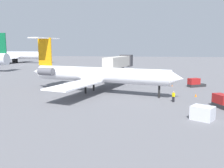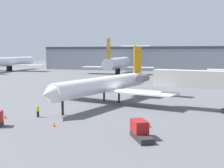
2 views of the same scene
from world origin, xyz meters
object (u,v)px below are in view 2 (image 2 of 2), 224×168
(regional_jet, at_px, (108,83))
(traffic_cone_far, at_px, (54,124))
(jet_bridge, at_px, (213,80))
(ground_crew_marshaller, at_px, (38,111))
(traffic_cone_near, at_px, (150,125))
(parked_airliner_west_end, at_px, (9,62))
(parked_airliner_west_mid, at_px, (118,63))
(baggage_tug_lead, at_px, (140,131))
(traffic_cone_mid, at_px, (5,116))

(regional_jet, xyz_separation_m, traffic_cone_far, (-0.86, -18.19, -3.23))
(jet_bridge, distance_m, ground_crew_marshaller, 26.36)
(traffic_cone_far, bearing_deg, regional_jet, 87.30)
(ground_crew_marshaller, distance_m, traffic_cone_near, 16.11)
(regional_jet, height_order, jet_bridge, regional_jet)
(parked_airliner_west_end, relative_size, parked_airliner_west_mid, 1.20)
(jet_bridge, relative_size, baggage_tug_lead, 3.95)
(jet_bridge, relative_size, parked_airliner_west_mid, 0.47)
(parked_airliner_west_mid, bearing_deg, jet_bridge, -62.16)
(parked_airliner_west_end, bearing_deg, parked_airliner_west_mid, -3.32)
(jet_bridge, height_order, traffic_cone_mid, jet_bridge)
(jet_bridge, distance_m, traffic_cone_near, 15.24)
(traffic_cone_far, bearing_deg, jet_bridge, 40.79)
(traffic_cone_mid, distance_m, parked_airliner_west_end, 106.07)
(regional_jet, distance_m, traffic_cone_mid, 19.06)
(ground_crew_marshaller, relative_size, parked_airliner_west_mid, 0.05)
(ground_crew_marshaller, xyz_separation_m, parked_airliner_west_end, (-67.17, 82.85, 3.49))
(jet_bridge, relative_size, traffic_cone_far, 29.83)
(ground_crew_marshaller, xyz_separation_m, traffic_cone_near, (16.07, -0.87, -0.58))
(traffic_cone_mid, relative_size, parked_airliner_west_mid, 0.02)
(traffic_cone_mid, relative_size, parked_airliner_west_end, 0.01)
(traffic_cone_mid, xyz_separation_m, parked_airliner_west_mid, (-8.78, 81.83, 4.20))
(parked_airliner_west_end, bearing_deg, regional_jet, -43.37)
(ground_crew_marshaller, relative_size, traffic_cone_near, 3.07)
(regional_jet, xyz_separation_m, parked_airliner_west_end, (-72.83, 68.79, 0.84))
(regional_jet, height_order, traffic_cone_near, regional_jet)
(parked_airliner_west_mid, bearing_deg, traffic_cone_mid, -83.88)
(ground_crew_marshaller, xyz_separation_m, traffic_cone_mid, (-3.85, -2.14, -0.58))
(traffic_cone_near, distance_m, traffic_cone_mid, 19.96)
(traffic_cone_far, xyz_separation_m, parked_airliner_west_end, (-71.97, 86.98, 4.07))
(traffic_cone_far, height_order, parked_airliner_west_mid, parked_airliner_west_mid)
(traffic_cone_far, distance_m, parked_airliner_west_end, 112.97)
(traffic_cone_mid, xyz_separation_m, parked_airliner_west_end, (-63.32, 84.99, 4.07))
(traffic_cone_mid, height_order, parked_airliner_west_end, parked_airliner_west_end)
(traffic_cone_near, bearing_deg, regional_jet, 124.90)
(traffic_cone_near, height_order, parked_airliner_west_mid, parked_airliner_west_mid)
(regional_jet, xyz_separation_m, parked_airliner_west_mid, (-18.28, 65.62, 0.97))
(regional_jet, xyz_separation_m, traffic_cone_near, (10.42, -14.94, -3.23))
(ground_crew_marshaller, height_order, parked_airliner_west_end, parked_airliner_west_end)
(jet_bridge, bearing_deg, parked_airliner_west_mid, 117.84)
(parked_airliner_west_mid, bearing_deg, ground_crew_marshaller, -81.00)
(jet_bridge, xyz_separation_m, traffic_cone_mid, (-27.09, -13.92, -4.56))
(traffic_cone_near, height_order, traffic_cone_mid, same)
(jet_bridge, xyz_separation_m, traffic_cone_far, (-18.44, -15.91, -4.56))
(regional_jet, distance_m, jet_bridge, 17.78)
(regional_jet, height_order, traffic_cone_mid, regional_jet)
(jet_bridge, bearing_deg, traffic_cone_far, -139.21)
(jet_bridge, xyz_separation_m, ground_crew_marshaller, (-23.24, -11.78, -3.98))
(traffic_cone_mid, bearing_deg, baggage_tug_lead, -10.35)
(baggage_tug_lead, xyz_separation_m, parked_airliner_west_mid, (-28.61, 85.45, 3.64))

